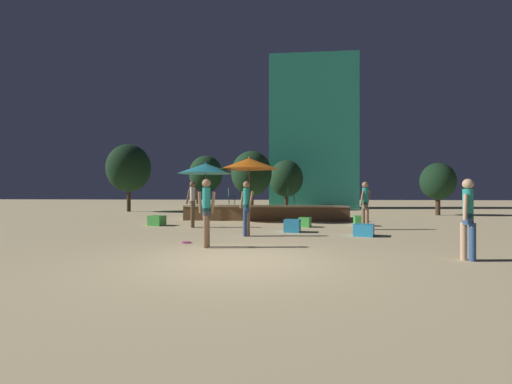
{
  "coord_description": "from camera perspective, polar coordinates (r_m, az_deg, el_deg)",
  "views": [
    {
      "loc": [
        1.05,
        -6.97,
        1.41
      ],
      "look_at": [
        0.0,
        4.35,
        1.43
      ],
      "focal_mm": 24.0,
      "sensor_mm": 36.0,
      "label": 1
    }
  ],
  "objects": [
    {
      "name": "person_0",
      "position": [
        11.09,
        -1.59,
        -2.33
      ],
      "size": [
        0.51,
        0.3,
        1.78
      ],
      "rotation": [
        0.0,
        0.0,
        1.13
      ],
      "color": "#2D4C7F",
      "rests_on": "ground"
    },
    {
      "name": "person_2",
      "position": [
        13.68,
        17.74,
        -1.76
      ],
      "size": [
        0.5,
        0.42,
        1.83
      ],
      "rotation": [
        0.0,
        0.0,
        2.23
      ],
      "color": "#997051",
      "rests_on": "ground"
    },
    {
      "name": "background_tree_4",
      "position": [
        24.15,
        28.04,
        1.56
      ],
      "size": [
        2.09,
        2.09,
        3.27
      ],
      "color": "#3D2B1C",
      "rests_on": "ground"
    },
    {
      "name": "background_tree_2",
      "position": [
        28.14,
        5.07,
        2.24
      ],
      "size": [
        2.74,
        2.74,
        4.08
      ],
      "color": "#3D2B1C",
      "rests_on": "ground"
    },
    {
      "name": "cube_seat_1",
      "position": [
        11.72,
        17.53,
        -6.07
      ],
      "size": [
        0.77,
        0.77,
        0.38
      ],
      "rotation": [
        0.0,
        0.0,
        -0.32
      ],
      "color": "#2D9EDB",
      "rests_on": "ground"
    },
    {
      "name": "wooden_deck",
      "position": [
        18.44,
        1.77,
        -3.41
      ],
      "size": [
        8.28,
        3.05,
        0.77
      ],
      "color": "brown",
      "rests_on": "ground"
    },
    {
      "name": "ground_plane",
      "position": [
        7.19,
        -3.26,
        -11.41
      ],
      "size": [
        120.0,
        120.0,
        0.0
      ],
      "primitive_type": "plane",
      "color": "#D1B784"
    },
    {
      "name": "patio_umbrella_0",
      "position": [
        17.28,
        -8.39,
        3.9
      ],
      "size": [
        2.78,
        2.78,
        2.95
      ],
      "color": "brown",
      "rests_on": "ground"
    },
    {
      "name": "cube_seat_3",
      "position": [
        12.34,
        6.07,
        -5.62
      ],
      "size": [
        0.63,
        0.63,
        0.45
      ],
      "rotation": [
        0.0,
        0.0,
        -0.16
      ],
      "color": "#2D9EDB",
      "rests_on": "ground"
    },
    {
      "name": "person_4",
      "position": [
        14.08,
        -10.53,
        -1.56
      ],
      "size": [
        0.52,
        0.31,
        1.88
      ],
      "rotation": [
        0.0,
        0.0,
        4.83
      ],
      "color": "brown",
      "rests_on": "ground"
    },
    {
      "name": "bistro_chair_1",
      "position": [
        18.76,
        5.63,
        -0.39
      ],
      "size": [
        0.41,
        0.4,
        0.9
      ],
      "rotation": [
        0.0,
        0.0,
        1.44
      ],
      "color": "#1E4C47",
      "rests_on": "wooden_deck"
    },
    {
      "name": "person_3",
      "position": [
        8.9,
        -8.26,
        -2.98
      ],
      "size": [
        0.47,
        0.3,
        1.76
      ],
      "rotation": [
        0.0,
        0.0,
        1.55
      ],
      "color": "#997051",
      "rests_on": "ground"
    },
    {
      "name": "background_tree_3",
      "position": [
        26.36,
        -8.34,
        2.95
      ],
      "size": [
        2.54,
        2.54,
        4.23
      ],
      "color": "#3D2B1C",
      "rests_on": "ground"
    },
    {
      "name": "person_1",
      "position": [
        8.35,
        31.84,
        -3.47
      ],
      "size": [
        0.39,
        0.41,
        1.7
      ],
      "rotation": [
        0.0,
        0.0,
        5.53
      ],
      "color": "tan",
      "rests_on": "ground"
    },
    {
      "name": "patio_umbrella_1",
      "position": [
        16.76,
        -1.16,
        4.75
      ],
      "size": [
        2.8,
        2.8,
        3.18
      ],
      "color": "brown",
      "rests_on": "ground"
    },
    {
      "name": "background_tree_1",
      "position": [
        27.24,
        -20.44,
        3.75
      ],
      "size": [
        3.21,
        3.21,
        5.02
      ],
      "color": "#3D2B1C",
      "rests_on": "ground"
    },
    {
      "name": "bistro_chair_0",
      "position": [
        18.86,
        -4.34,
        -0.39
      ],
      "size": [
        0.43,
        0.43,
        0.9
      ],
      "rotation": [
        0.0,
        0.0,
        1.88
      ],
      "color": "#1E4C47",
      "rests_on": "wooden_deck"
    },
    {
      "name": "background_tree_0",
      "position": [
        22.92,
        -0.75,
        3.1
      ],
      "size": [
        2.72,
        2.72,
        4.2
      ],
      "color": "#3D2B1C",
      "rests_on": "ground"
    },
    {
      "name": "cube_seat_2",
      "position": [
        14.19,
        8.16,
        -5.02
      ],
      "size": [
        0.57,
        0.57,
        0.39
      ],
      "rotation": [
        0.0,
        0.0,
        -0.3
      ],
      "color": "#4CC651",
      "rests_on": "ground"
    },
    {
      "name": "distant_building",
      "position": [
        32.32,
        9.34,
        9.49
      ],
      "size": [
        7.75,
        3.86,
        13.6
      ],
      "color": "teal",
      "rests_on": "ground"
    },
    {
      "name": "cube_seat_4",
      "position": [
        15.28,
        -16.19,
        -4.6
      ],
      "size": [
        0.68,
        0.68,
        0.42
      ],
      "rotation": [
        0.0,
        0.0,
        -0.18
      ],
      "color": "#4CC651",
      "rests_on": "ground"
    },
    {
      "name": "frisbee_disc",
      "position": [
        9.85,
        -11.57,
        -8.23
      ],
      "size": [
        0.27,
        0.27,
        0.03
      ],
      "color": "#E54C99",
      "rests_on": "ground"
    },
    {
      "name": "cube_seat_0",
      "position": [
        15.16,
        16.98,
        -4.62
      ],
      "size": [
        0.51,
        0.51,
        0.43
      ],
      "rotation": [
        0.0,
        0.0,
        -0.03
      ],
      "color": "#4CC651",
      "rests_on": "ground"
    }
  ]
}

